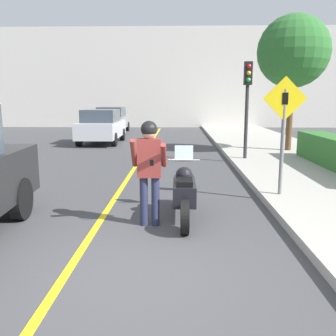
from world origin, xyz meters
The scene contains 10 objects.
ground_plane centered at (0.00, 0.00, 0.00)m, with size 80.00×80.00×0.00m, color #424244.
road_center_line centered at (-0.60, 6.00, 0.00)m, with size 0.12×36.00×0.01m.
building_backdrop centered at (0.00, 26.00, 3.83)m, with size 28.00×1.20×7.67m.
motorcycle centered at (0.91, 2.29, 0.49)m, with size 0.62×2.23×1.27m.
person_biker centered at (0.31, 1.87, 1.12)m, with size 0.59×0.49×1.81m.
crossing_sign centered at (2.99, 3.52, 1.64)m, with size 0.91×0.08×2.48m.
traffic_light centered at (3.12, 8.55, 2.43)m, with size 0.26×0.30×3.25m.
street_tree centered at (5.23, 10.78, 3.97)m, with size 2.78×2.78×5.23m.
parked_car_silver centered at (-3.03, 14.25, 0.86)m, with size 1.88×4.20×1.68m.
parked_car_grey centered at (-3.60, 20.46, 0.86)m, with size 1.88×4.20×1.68m.
Camera 1 is at (0.80, -4.36, 2.15)m, focal length 40.00 mm.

